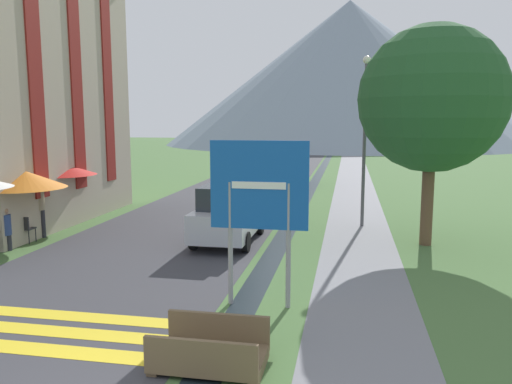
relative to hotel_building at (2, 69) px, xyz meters
name	(u,v)px	position (x,y,z in m)	size (l,w,h in m)	color
ground_plane	(283,196)	(9.40, 8.00, -5.63)	(160.00, 160.00, 0.00)	#476B38
road	(266,174)	(6.90, 18.00, -5.63)	(6.40, 60.00, 0.01)	#38383D
footpath	(354,176)	(13.00, 18.00, -5.63)	(2.20, 60.00, 0.01)	slate
drainage_channel	(319,175)	(10.60, 18.00, -5.63)	(0.60, 60.00, 0.00)	black
crosswalk_marking	(25,329)	(6.90, -9.03, -5.62)	(5.44, 1.84, 0.01)	yellow
mountain_distant	(348,73)	(12.25, 66.68, 5.66)	(58.48, 58.48, 22.58)	gray
hotel_building	(2,69)	(0.00, 0.00, 0.00)	(6.37, 9.21, 10.40)	tan
road_sign	(259,199)	(10.88, -7.09, -3.41)	(1.98, 0.11, 3.38)	gray
footbridge	(210,352)	(10.60, -9.73, -5.40)	(1.70, 1.10, 0.65)	brown
parked_car_near	(229,213)	(9.00, -1.91, -4.72)	(1.75, 3.82, 1.82)	#B2B2B7
parked_car_far	(281,170)	(8.76, 12.02, -4.72)	(1.96, 3.84, 1.82)	navy
cafe_chair_middle	(25,227)	(2.88, -3.27, -5.12)	(0.40, 0.40, 0.85)	#232328
cafe_chair_far_right	(48,218)	(2.70, -1.81, -5.12)	(0.40, 0.40, 0.85)	#232328
cafe_umbrella_middle_orange	(25,179)	(2.86, -3.12, -3.65)	(2.49, 2.49, 2.25)	#B7B2A8
cafe_umbrella_rear_red	(64,169)	(2.55, -0.44, -3.61)	(2.28, 2.28, 2.22)	#B7B2A8
person_seated_far	(5,227)	(2.85, -4.12, -4.93)	(0.32, 0.32, 1.27)	#282833
person_standing_terrace	(40,207)	(2.86, -2.45, -4.63)	(0.32, 0.32, 1.72)	#282833
streetlamp	(365,129)	(13.15, 1.27, -2.15)	(0.28, 0.28, 5.97)	#515156
tree_by_path	(432,99)	(14.99, -1.17, -1.25)	(4.33, 4.33, 6.56)	brown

